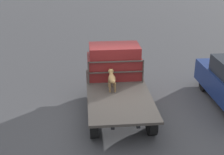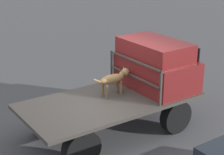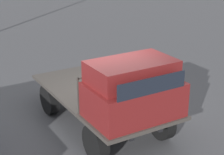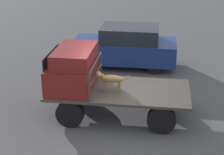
% 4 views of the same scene
% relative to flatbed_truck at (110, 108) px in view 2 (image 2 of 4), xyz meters
% --- Properties ---
extents(ground_plane, '(80.00, 80.00, 0.00)m').
position_rel_flatbed_truck_xyz_m(ground_plane, '(0.00, 0.00, -0.62)').
color(ground_plane, '#474749').
extents(flatbed_truck, '(4.12, 2.05, 0.85)m').
position_rel_flatbed_truck_xyz_m(flatbed_truck, '(0.00, 0.00, 0.00)').
color(flatbed_truck, black).
rests_on(flatbed_truck, ground).
extents(truck_cab, '(1.26, 1.93, 1.19)m').
position_rel_flatbed_truck_xyz_m(truck_cab, '(1.36, 0.00, 0.79)').
color(truck_cab, maroon).
rests_on(truck_cab, flatbed_truck).
extents(truck_headboard, '(0.04, 1.93, 0.81)m').
position_rel_flatbed_truck_xyz_m(truck_headboard, '(0.68, 0.00, 0.77)').
color(truck_headboard, '#3D3833').
rests_on(truck_headboard, flatbed_truck).
extents(dog, '(1.03, 0.23, 0.62)m').
position_rel_flatbed_truck_xyz_m(dog, '(0.25, 0.19, 0.62)').
color(dog, brown).
rests_on(dog, flatbed_truck).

